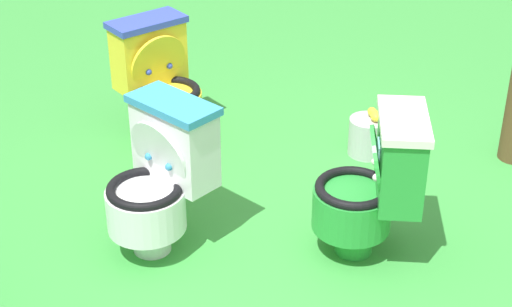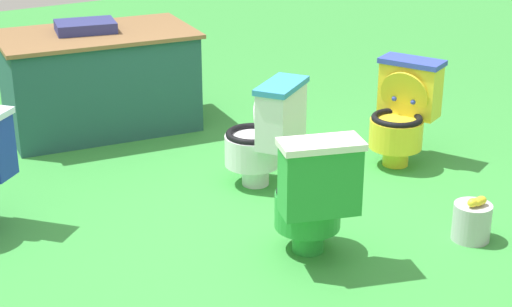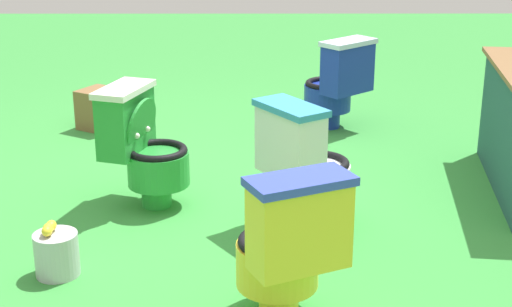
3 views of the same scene
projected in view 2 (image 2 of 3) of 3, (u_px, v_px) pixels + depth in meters
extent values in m
plane|color=green|center=(247.00, 237.00, 4.78)|extent=(14.00, 14.00, 0.00)
cylinder|color=green|center=(308.00, 239.00, 4.61)|extent=(0.23, 0.23, 0.14)
cylinder|color=green|center=(308.00, 210.00, 4.56)|extent=(0.47, 0.47, 0.20)
torus|color=black|center=(308.00, 192.00, 4.52)|extent=(0.45, 0.45, 0.04)
cylinder|color=white|center=(308.00, 200.00, 4.54)|extent=(0.30, 0.30, 0.01)
cube|color=green|center=(320.00, 180.00, 4.28)|extent=(0.45, 0.31, 0.37)
cube|color=white|center=(321.00, 144.00, 4.21)|extent=(0.48, 0.34, 0.04)
cube|color=#8CE0E5|center=(314.00, 164.00, 4.36)|extent=(0.11, 0.04, 0.08)
cylinder|color=green|center=(314.00, 176.00, 4.38)|extent=(0.36, 0.20, 0.35)
sphere|color=white|center=(301.00, 183.00, 4.38)|extent=(0.04, 0.04, 0.04)
sphere|color=white|center=(326.00, 180.00, 4.41)|extent=(0.04, 0.04, 0.04)
cylinder|color=yellow|center=(396.00, 155.00, 5.77)|extent=(0.24, 0.24, 0.14)
cylinder|color=yellow|center=(396.00, 133.00, 5.69)|extent=(0.49, 0.49, 0.20)
torus|color=black|center=(397.00, 118.00, 5.65)|extent=(0.47, 0.47, 0.04)
cylinder|color=#3347B2|center=(396.00, 125.00, 5.67)|extent=(0.32, 0.32, 0.01)
cube|color=yellow|center=(410.00, 90.00, 5.75)|extent=(0.34, 0.45, 0.37)
cube|color=#3347B2|center=(412.00, 62.00, 5.67)|extent=(0.38, 0.48, 0.04)
cube|color=#8CE0E5|center=(405.00, 86.00, 5.65)|extent=(0.05, 0.10, 0.08)
cylinder|color=yellow|center=(404.00, 95.00, 5.68)|extent=(0.23, 0.36, 0.35)
sphere|color=#3347B2|center=(413.00, 102.00, 5.65)|extent=(0.04, 0.04, 0.04)
sphere|color=#3347B2|center=(394.00, 99.00, 5.72)|extent=(0.04, 0.04, 0.04)
cylinder|color=white|center=(255.00, 174.00, 5.46)|extent=(0.25, 0.25, 0.14)
cylinder|color=white|center=(253.00, 150.00, 5.40)|extent=(0.51, 0.51, 0.20)
torus|color=black|center=(253.00, 134.00, 5.36)|extent=(0.49, 0.49, 0.04)
cylinder|color=#338CBF|center=(253.00, 142.00, 5.38)|extent=(0.33, 0.33, 0.01)
cube|color=white|center=(281.00, 116.00, 5.23)|extent=(0.45, 0.39, 0.37)
cube|color=#338CBF|center=(282.00, 86.00, 5.15)|extent=(0.48, 0.42, 0.04)
cube|color=#8CE0E5|center=(267.00, 107.00, 5.25)|extent=(0.10, 0.07, 0.08)
cylinder|color=white|center=(267.00, 116.00, 5.27)|extent=(0.34, 0.27, 0.35)
sphere|color=#338CBF|center=(262.00, 125.00, 5.23)|extent=(0.04, 0.04, 0.04)
sphere|color=#338CBF|center=(270.00, 118.00, 5.35)|extent=(0.04, 0.04, 0.04)
cube|color=#23514C|center=(100.00, 83.00, 6.37)|extent=(1.49, 0.97, 0.74)
cube|color=brown|center=(96.00, 34.00, 6.23)|extent=(1.56, 1.04, 0.03)
cube|color=navy|center=(85.00, 26.00, 6.22)|extent=(0.50, 0.41, 0.08)
cylinder|color=#B7B7BF|center=(472.00, 222.00, 4.71)|extent=(0.22, 0.22, 0.22)
ellipsoid|color=yellow|center=(481.00, 200.00, 4.65)|extent=(0.07, 0.05, 0.05)
ellipsoid|color=yellow|center=(478.00, 202.00, 4.64)|extent=(0.07, 0.05, 0.05)
ellipsoid|color=yellow|center=(473.00, 203.00, 4.63)|extent=(0.07, 0.05, 0.05)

